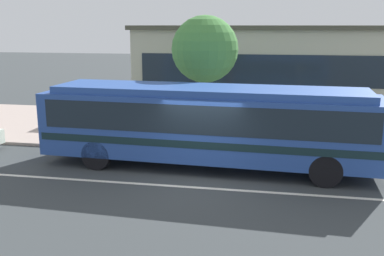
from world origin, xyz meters
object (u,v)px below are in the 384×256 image
transit_bus (208,121)px  pedestrian_waiting_near_sign (186,116)px  bus_stop_sign (319,114)px  street_tree_near_stop (205,50)px

transit_bus → pedestrian_waiting_near_sign: transit_bus is taller
bus_stop_sign → street_tree_near_stop: 5.24m
pedestrian_waiting_near_sign → bus_stop_sign: size_ratio=0.72×
street_tree_near_stop → transit_bus: bearing=-79.2°
pedestrian_waiting_near_sign → transit_bus: bearing=-66.5°
pedestrian_waiting_near_sign → bus_stop_sign: (5.24, -1.26, 0.52)m
pedestrian_waiting_near_sign → street_tree_near_stop: street_tree_near_stop is taller
transit_bus → pedestrian_waiting_near_sign: bearing=113.5°
transit_bus → bus_stop_sign: transit_bus is taller
bus_stop_sign → street_tree_near_stop: bearing=160.6°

